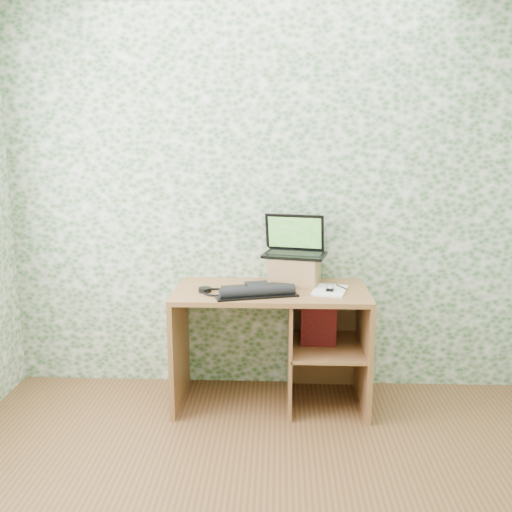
{
  "coord_description": "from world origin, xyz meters",
  "views": [
    {
      "loc": [
        0.05,
        -1.98,
        1.68
      ],
      "look_at": [
        -0.09,
        1.39,
        0.97
      ],
      "focal_mm": 40.0,
      "sensor_mm": 36.0,
      "label": 1
    }
  ],
  "objects_px": {
    "riser": "(295,270)",
    "laptop": "(295,246)",
    "notepad": "(330,290)",
    "desk": "(283,329)",
    "keyboard": "(258,291)"
  },
  "relations": [
    {
      "from": "riser",
      "to": "laptop",
      "type": "height_order",
      "value": "laptop"
    },
    {
      "from": "notepad",
      "to": "keyboard",
      "type": "bearing_deg",
      "value": -154.61
    },
    {
      "from": "desk",
      "to": "notepad",
      "type": "distance_m",
      "value": 0.4
    },
    {
      "from": "desk",
      "to": "laptop",
      "type": "height_order",
      "value": "laptop"
    },
    {
      "from": "desk",
      "to": "notepad",
      "type": "xyz_separation_m",
      "value": [
        0.28,
        -0.06,
        0.28
      ]
    },
    {
      "from": "riser",
      "to": "notepad",
      "type": "distance_m",
      "value": 0.29
    },
    {
      "from": "laptop",
      "to": "riser",
      "type": "bearing_deg",
      "value": -76.99
    },
    {
      "from": "notepad",
      "to": "laptop",
      "type": "bearing_deg",
      "value": 149.05
    },
    {
      "from": "riser",
      "to": "notepad",
      "type": "relative_size",
      "value": 1.13
    },
    {
      "from": "desk",
      "to": "notepad",
      "type": "bearing_deg",
      "value": -11.68
    },
    {
      "from": "laptop",
      "to": "keyboard",
      "type": "height_order",
      "value": "laptop"
    },
    {
      "from": "laptop",
      "to": "notepad",
      "type": "distance_m",
      "value": 0.38
    },
    {
      "from": "riser",
      "to": "keyboard",
      "type": "bearing_deg",
      "value": -131.11
    },
    {
      "from": "laptop",
      "to": "notepad",
      "type": "bearing_deg",
      "value": -32.27
    },
    {
      "from": "keyboard",
      "to": "notepad",
      "type": "height_order",
      "value": "keyboard"
    }
  ]
}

